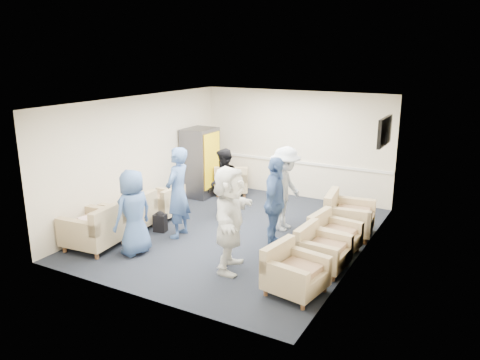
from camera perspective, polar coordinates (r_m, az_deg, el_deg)
The scene contains 25 objects.
floor at distance 9.74m, azimuth -0.32°, elevation -6.44°, with size 6.00×6.00×0.00m, color black.
ceiling at distance 9.08m, azimuth -0.35°, elevation 9.57°, with size 6.00×6.00×0.00m, color silver.
back_wall at distance 11.97m, azimuth 6.70°, elevation 4.35°, with size 5.00×0.02×2.70m, color beige.
front_wall at distance 6.96m, azimuth -12.48°, elevation -4.04°, with size 5.00×0.02×2.70m, color beige.
left_wall at distance 10.73m, azimuth -12.09°, elevation 2.83°, with size 0.02×6.00×2.70m, color beige.
right_wall at distance 8.43m, azimuth 14.68°, elevation -0.76°, with size 0.02×6.00×2.70m, color beige.
chair_rail at distance 12.04m, azimuth 6.60°, elevation 2.24°, with size 4.98×0.04×0.06m, color white.
tv at distance 10.01m, azimuth 17.21°, elevation 5.66°, with size 0.10×1.00×0.58m.
armchair_left_near at distance 9.28m, azimuth -17.17°, elevation -5.85°, with size 1.01×1.01×0.74m.
armchair_left_mid at distance 10.01m, azimuth -13.10°, elevation -4.12°, with size 0.93×0.93×0.70m.
armchair_left_far at distance 10.65m, azimuth -9.25°, elevation -2.94°, with size 0.77×0.77×0.62m.
armchair_right_near at distance 7.38m, azimuth 6.44°, elevation -11.25°, with size 0.93×0.93×0.65m.
armchair_right_midnear at distance 8.23m, azimuth 9.75°, elevation -8.54°, with size 0.84×0.84×0.63m.
armchair_right_midfar at distance 8.88m, azimuth 11.17°, elevation -6.78°, with size 0.88×0.88×0.63m.
armchair_right_far at distance 9.78m, azimuth 12.84°, elevation -4.45°, with size 1.04×1.04×0.74m.
armchair_corner at distance 12.22m, azimuth -1.03°, elevation -0.19°, with size 1.13×1.13×0.67m.
vending_machine at distance 12.00m, azimuth -4.83°, elevation 2.14°, with size 0.71×0.83×1.76m.
backpack at distance 9.87m, azimuth -9.70°, elevation -4.94°, with size 0.29×0.23×0.45m.
pillow at distance 9.22m, azimuth -17.36°, elevation -4.72°, with size 0.49×0.37×0.14m, color white.
person_front_left at distance 8.74m, azimuth -12.86°, elevation -3.87°, with size 0.78×0.51×1.60m, color #3F5E97.
person_mid_left at distance 9.36m, azimuth -7.59°, elevation -1.54°, with size 0.67×0.44×1.84m, color #3F5E97.
person_back_left at distance 10.43m, azimuth -2.00°, elevation -0.42°, with size 0.76×0.59×1.56m, color black.
person_back_right at distance 9.68m, azimuth 5.49°, elevation -1.10°, with size 1.14×0.66×1.77m, color silver.
person_mid_right at distance 8.77m, azimuth 4.27°, elevation -2.84°, with size 1.04×0.43×1.77m, color #3F5E97.
person_front_right at distance 7.85m, azimuth -1.28°, elevation -4.78°, with size 1.70×0.54×1.83m, color white.
Camera 1 is at (4.41, -7.89, 3.63)m, focal length 35.00 mm.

